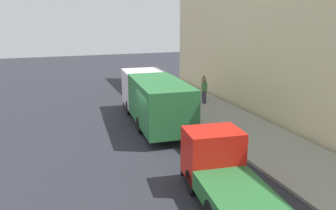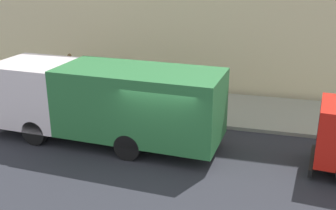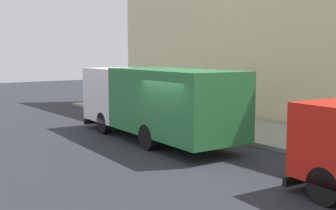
% 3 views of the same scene
% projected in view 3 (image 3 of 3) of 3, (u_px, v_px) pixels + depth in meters
% --- Properties ---
extents(ground, '(80.00, 80.00, 0.00)m').
position_uv_depth(ground, '(176.00, 154.00, 14.30)').
color(ground, '#292A31').
extents(sidewalk, '(4.17, 30.00, 0.14)m').
position_uv_depth(sidewalk, '(272.00, 134.00, 17.35)').
color(sidewalk, gray).
rests_on(sidewalk, ground).
extents(large_utility_truck, '(3.05, 8.67, 2.83)m').
position_uv_depth(large_utility_truck, '(155.00, 99.00, 16.45)').
color(large_utility_truck, white).
rests_on(large_utility_truck, ground).
extents(pedestrian_walking, '(0.43, 0.43, 1.73)m').
position_uv_depth(pedestrian_walking, '(196.00, 100.00, 21.57)').
color(pedestrian_walking, '#453B50').
rests_on(pedestrian_walking, sidewalk).
extents(pedestrian_standing, '(0.43, 0.43, 1.76)m').
position_uv_depth(pedestrian_standing, '(188.00, 96.00, 22.98)').
color(pedestrian_standing, '#3D4154').
rests_on(pedestrian_standing, sidewalk).
extents(pedestrian_third, '(0.49, 0.49, 1.69)m').
position_uv_depth(pedestrian_third, '(172.00, 102.00, 20.74)').
color(pedestrian_third, '#16262B').
rests_on(pedestrian_third, sidewalk).
extents(traffic_cone_orange, '(0.52, 0.52, 0.75)m').
position_uv_depth(traffic_cone_orange, '(159.00, 111.00, 21.13)').
color(traffic_cone_orange, orange).
rests_on(traffic_cone_orange, sidewalk).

